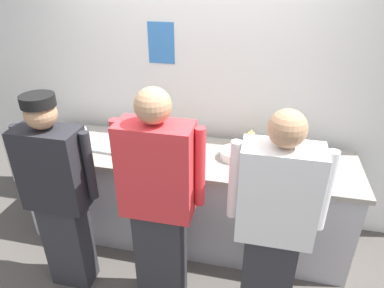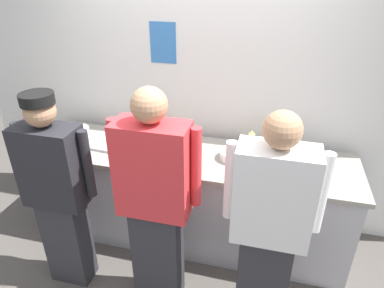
# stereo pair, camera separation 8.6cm
# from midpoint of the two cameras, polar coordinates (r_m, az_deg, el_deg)

# --- Properties ---
(ground_plane) EXTENTS (9.00, 9.00, 0.00)m
(ground_plane) POSITION_cam_midpoint_polar(r_m,az_deg,el_deg) (3.22, -2.08, -19.05)
(ground_plane) COLOR #514C47
(wall_back) EXTENTS (4.52, 0.11, 2.78)m
(wall_back) POSITION_cam_midpoint_polar(r_m,az_deg,el_deg) (3.19, 1.92, 10.29)
(wall_back) COLOR silver
(wall_back) RESTS_ON ground
(prep_counter) EXTENTS (2.88, 0.72, 0.90)m
(prep_counter) POSITION_cam_midpoint_polar(r_m,az_deg,el_deg) (3.19, -0.30, -8.65)
(prep_counter) COLOR #B2B2B7
(prep_counter) RESTS_ON ground
(chef_near_left) EXTENTS (0.59, 0.24, 1.62)m
(chef_near_left) POSITION_cam_midpoint_polar(r_m,az_deg,el_deg) (2.72, -20.54, -7.30)
(chef_near_left) COLOR #2D2D33
(chef_near_left) RESTS_ON ground
(chef_center) EXTENTS (0.63, 0.24, 1.72)m
(chef_center) POSITION_cam_midpoint_polar(r_m,az_deg,el_deg) (2.39, -5.11, -9.32)
(chef_center) COLOR #2D2D33
(chef_center) RESTS_ON ground
(chef_far_right) EXTENTS (0.61, 0.24, 1.67)m
(chef_far_right) POSITION_cam_midpoint_polar(r_m,az_deg,el_deg) (2.29, 13.77, -13.17)
(chef_far_right) COLOR #2D2D33
(chef_far_right) RESTS_ON ground
(plate_stack_front) EXTENTS (0.25, 0.25, 0.07)m
(plate_stack_front) POSITION_cam_midpoint_polar(r_m,az_deg,el_deg) (2.88, 7.90, -1.80)
(plate_stack_front) COLOR white
(plate_stack_front) RESTS_ON prep_counter
(plate_stack_rear) EXTENTS (0.22, 0.22, 0.07)m
(plate_stack_rear) POSITION_cam_midpoint_polar(r_m,az_deg,el_deg) (3.41, -17.84, 1.96)
(plate_stack_rear) COLOR white
(plate_stack_rear) RESTS_ON prep_counter
(mixing_bowl_steel) EXTENTS (0.38, 0.38, 0.13)m
(mixing_bowl_steel) POSITION_cam_midpoint_polar(r_m,az_deg,el_deg) (2.88, 17.80, -2.30)
(mixing_bowl_steel) COLOR #B7BABF
(mixing_bowl_steel) RESTS_ON prep_counter
(sheet_tray) EXTENTS (0.49, 0.34, 0.02)m
(sheet_tray) POSITION_cam_midpoint_polar(r_m,az_deg,el_deg) (3.15, -12.19, 0.01)
(sheet_tray) COLOR #B7BABF
(sheet_tray) RESTS_ON prep_counter
(squeeze_bottle_primary) EXTENTS (0.06, 0.06, 0.19)m
(squeeze_bottle_primary) POSITION_cam_midpoint_polar(r_m,az_deg,el_deg) (3.13, -5.11, 2.08)
(squeeze_bottle_primary) COLOR #E5E066
(squeeze_bottle_primary) RESTS_ON prep_counter
(squeeze_bottle_secondary) EXTENTS (0.06, 0.06, 0.19)m
(squeeze_bottle_secondary) POSITION_cam_midpoint_polar(r_m,az_deg,el_deg) (3.02, 10.59, 0.57)
(squeeze_bottle_secondary) COLOR #E5E066
(squeeze_bottle_secondary) RESTS_ON prep_counter
(ramekin_green_sauce) EXTENTS (0.09, 0.09, 0.04)m
(ramekin_green_sauce) POSITION_cam_midpoint_polar(r_m,az_deg,el_deg) (2.77, -0.55, -3.11)
(ramekin_green_sauce) COLOR white
(ramekin_green_sauce) RESTS_ON prep_counter
(ramekin_red_sauce) EXTENTS (0.09, 0.09, 0.04)m
(ramekin_red_sauce) POSITION_cam_midpoint_polar(r_m,az_deg,el_deg) (3.24, -20.71, -0.27)
(ramekin_red_sauce) COLOR white
(ramekin_red_sauce) RESTS_ON prep_counter
(ramekin_orange_sauce) EXTENTS (0.09, 0.09, 0.04)m
(ramekin_orange_sauce) POSITION_cam_midpoint_polar(r_m,az_deg,el_deg) (2.91, 0.59, -1.53)
(ramekin_orange_sauce) COLOR white
(ramekin_orange_sauce) RESTS_ON prep_counter
(ramekin_yellow_sauce) EXTENTS (0.10, 0.10, 0.05)m
(ramekin_yellow_sauce) POSITION_cam_midpoint_polar(r_m,az_deg,el_deg) (3.07, 21.86, -2.02)
(ramekin_yellow_sauce) COLOR white
(ramekin_yellow_sauce) RESTS_ON prep_counter
(deli_cup) EXTENTS (0.09, 0.09, 0.11)m
(deli_cup) POSITION_cam_midpoint_polar(r_m,az_deg,el_deg) (3.00, 0.48, 0.17)
(deli_cup) COLOR white
(deli_cup) RESTS_ON prep_counter
(chefs_knife) EXTENTS (0.28, 0.03, 0.02)m
(chefs_knife) POSITION_cam_midpoint_polar(r_m,az_deg,el_deg) (2.92, -3.82, -1.87)
(chefs_knife) COLOR #B7BABF
(chefs_knife) RESTS_ON prep_counter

